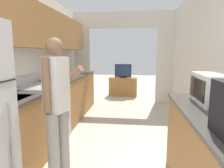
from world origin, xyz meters
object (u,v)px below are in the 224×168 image
at_px(range_oven, 44,114).
at_px(person, 57,106).
at_px(television, 123,71).
at_px(microwave, 218,89).
at_px(knife, 57,80).
at_px(tv_cabinet, 123,86).

distance_m(range_oven, person, 1.08).
bearing_deg(television, microwave, -74.88).
bearing_deg(knife, person, -37.76).
bearing_deg(microwave, range_oven, 159.34).
height_order(microwave, television, microwave).
bearing_deg(television, tv_cabinet, 90.00).
distance_m(tv_cabinet, knife, 3.30).
relative_size(person, tv_cabinet, 1.75).
distance_m(microwave, tv_cabinet, 4.67).
bearing_deg(person, tv_cabinet, 13.06).
relative_size(person, television, 2.96).
relative_size(television, knife, 1.73).
relative_size(range_oven, television, 1.99).
distance_m(range_oven, television, 3.73).
relative_size(tv_cabinet, television, 1.70).
bearing_deg(knife, range_oven, -62.49).
bearing_deg(person, television, 13.01).
height_order(microwave, knife, microwave).
distance_m(person, television, 4.43).
bearing_deg(range_oven, television, 73.94).
distance_m(person, knife, 1.47).
bearing_deg(microwave, person, 179.99).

